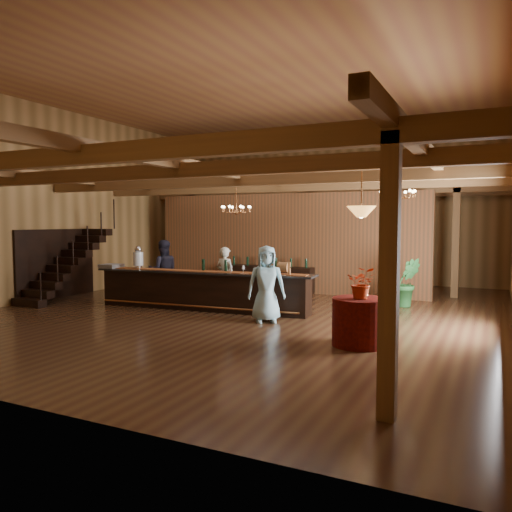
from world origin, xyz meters
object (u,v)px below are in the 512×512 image
at_px(tasting_bar, 202,290).
at_px(round_table, 360,322).
at_px(beverage_dispenser, 138,258).
at_px(guest, 266,284).
at_px(staff_second, 163,271).
at_px(raffle_drum, 284,267).
at_px(backbar_shelf, 269,279).
at_px(bartender, 225,276).
at_px(floor_plant, 406,282).
at_px(chandelier_right, 397,194).
at_px(pendant_lamp, 361,212).
at_px(chandelier_left, 236,209).

xyz_separation_m(tasting_bar, round_table, (4.50, -1.91, -0.07)).
bearing_deg(tasting_bar, beverage_dispenser, 178.59).
bearing_deg(guest, tasting_bar, 130.90).
bearing_deg(staff_second, guest, 121.56).
distance_m(raffle_drum, backbar_shelf, 4.02).
bearing_deg(raffle_drum, guest, -93.07).
bearing_deg(raffle_drum, beverage_dispenser, -176.52).
bearing_deg(bartender, beverage_dispenser, 31.95).
xyz_separation_m(beverage_dispenser, backbar_shelf, (2.16, 3.69, -0.85)).
bearing_deg(staff_second, beverage_dispenser, 37.12).
distance_m(raffle_drum, floor_plant, 3.53).
relative_size(tasting_bar, guest, 3.46).
bearing_deg(guest, backbar_shelf, 83.75).
xyz_separation_m(tasting_bar, beverage_dispenser, (-1.93, -0.11, 0.77)).
xyz_separation_m(chandelier_right, floor_plant, (-0.01, 1.59, -2.22)).
xyz_separation_m(round_table, guest, (-2.38, 1.17, 0.42)).
bearing_deg(bartender, pendant_lamp, 155.61).
height_order(backbar_shelf, guest, guest).
xyz_separation_m(chandelier_right, pendant_lamp, (-0.09, -2.98, -0.46)).
relative_size(tasting_bar, staff_second, 3.44).
relative_size(round_table, chandelier_left, 1.24).
distance_m(beverage_dispenser, floor_plant, 7.10).
bearing_deg(round_table, chandelier_right, 88.20).
xyz_separation_m(beverage_dispenser, floor_plant, (6.51, 2.78, -0.62)).
xyz_separation_m(beverage_dispenser, chandelier_right, (6.52, 1.19, 1.60)).
distance_m(guest, floor_plant, 4.21).
distance_m(tasting_bar, round_table, 4.89).
bearing_deg(bartender, guest, 148.80).
height_order(tasting_bar, round_table, tasting_bar).
bearing_deg(chandelier_left, raffle_drum, -28.53).
distance_m(pendant_lamp, floor_plant, 4.90).
bearing_deg(chandelier_left, round_table, -36.24).
distance_m(beverage_dispenser, bartender, 2.38).
bearing_deg(beverage_dispenser, bartender, 23.83).
distance_m(beverage_dispenser, chandelier_right, 6.81).
relative_size(tasting_bar, chandelier_left, 7.34).
height_order(chandelier_right, staff_second, chandelier_right).
relative_size(chandelier_left, chandelier_right, 1.00).
xyz_separation_m(tasting_bar, bartender, (0.20, 0.83, 0.28)).
height_order(pendant_lamp, floor_plant, pendant_lamp).
xyz_separation_m(backbar_shelf, staff_second, (-1.95, -2.89, 0.45)).
distance_m(round_table, chandelier_left, 5.51).
distance_m(round_table, bartender, 5.10).
height_order(tasting_bar, bartender, bartender).
relative_size(backbar_shelf, pendant_lamp, 3.22).
xyz_separation_m(tasting_bar, staff_second, (-1.71, 0.69, 0.36)).
bearing_deg(backbar_shelf, staff_second, -123.08).
bearing_deg(raffle_drum, staff_second, 171.90).
relative_size(bartender, staff_second, 0.91).
height_order(backbar_shelf, chandelier_right, chandelier_right).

